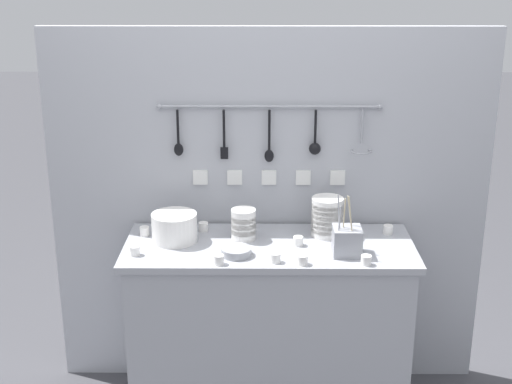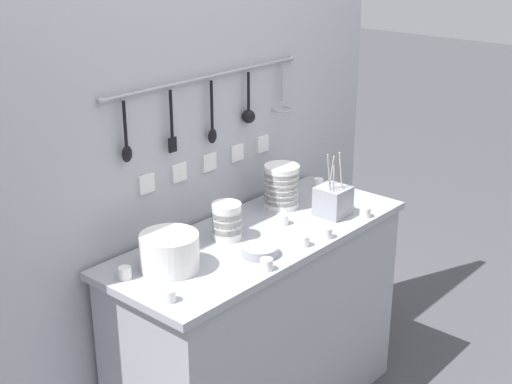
% 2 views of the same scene
% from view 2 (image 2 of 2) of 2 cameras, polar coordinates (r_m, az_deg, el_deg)
% --- Properties ---
extents(counter, '(1.31, 0.51, 0.85)m').
position_cam_2_polar(counter, '(2.96, 0.32, -10.84)').
color(counter, '#9EA0A8').
rests_on(counter, ground).
extents(back_wall, '(2.11, 0.11, 1.79)m').
position_cam_2_polar(back_wall, '(2.92, -4.00, -0.97)').
color(back_wall, '#A8AAB2').
rests_on(back_wall, ground).
extents(bowl_stack_nested_right, '(0.11, 0.11, 0.14)m').
position_cam_2_polar(bowl_stack_nested_right, '(2.69, -2.36, -2.35)').
color(bowl_stack_nested_right, white).
rests_on(bowl_stack_nested_right, counter).
extents(bowl_stack_short_front, '(0.15, 0.15, 0.18)m').
position_cam_2_polar(bowl_stack_short_front, '(2.98, 2.06, 0.47)').
color(bowl_stack_short_front, white).
rests_on(bowl_stack_short_front, counter).
extents(plate_stack, '(0.21, 0.21, 0.13)m').
position_cam_2_polar(plate_stack, '(2.48, -6.93, -4.78)').
color(plate_stack, white).
rests_on(plate_stack, counter).
extents(steel_mixing_bowl, '(0.13, 0.13, 0.03)m').
position_cam_2_polar(steel_mixing_bowl, '(2.58, 0.30, -4.72)').
color(steel_mixing_bowl, '#93969E').
rests_on(steel_mixing_bowl, counter).
extents(cutlery_caddy, '(0.12, 0.12, 0.28)m').
position_cam_2_polar(cutlery_caddy, '(2.92, 6.17, -0.69)').
color(cutlery_caddy, '#93969E').
rests_on(cutlery_caddy, counter).
extents(cup_beside_plates, '(0.04, 0.04, 0.04)m').
position_cam_2_polar(cup_beside_plates, '(2.65, 3.83, -3.90)').
color(cup_beside_plates, white).
rests_on(cup_beside_plates, counter).
extents(cup_mid_row, '(0.04, 0.04, 0.04)m').
position_cam_2_polar(cup_mid_row, '(2.30, -6.99, -8.22)').
color(cup_mid_row, white).
rests_on(cup_mid_row, counter).
extents(cup_edge_far, '(0.04, 0.04, 0.04)m').
position_cam_2_polar(cup_edge_far, '(2.47, 0.85, -5.81)').
color(cup_edge_far, white).
rests_on(cup_edge_far, counter).
extents(cup_edge_near, '(0.04, 0.04, 0.04)m').
position_cam_2_polar(cup_edge_near, '(3.23, 5.01, 0.72)').
color(cup_edge_near, white).
rests_on(cup_edge_near, counter).
extents(cup_front_left, '(0.04, 0.04, 0.04)m').
position_cam_2_polar(cup_front_left, '(2.65, -6.73, -4.03)').
color(cup_front_left, white).
rests_on(cup_front_left, counter).
extents(cup_centre, '(0.04, 0.04, 0.04)m').
position_cam_2_polar(cup_centre, '(2.46, -10.44, -6.38)').
color(cup_centre, white).
rests_on(cup_centre, counter).
extents(cup_back_right, '(0.04, 0.04, 0.04)m').
position_cam_2_polar(cup_back_right, '(2.73, 5.66, -3.25)').
color(cup_back_right, white).
rests_on(cup_back_right, counter).
extents(cup_front_right, '(0.04, 0.04, 0.04)m').
position_cam_2_polar(cup_front_right, '(2.93, 8.72, -1.60)').
color(cup_front_right, white).
rests_on(cup_front_right, counter).
extents(cup_by_caddy, '(0.04, 0.04, 0.04)m').
position_cam_2_polar(cup_by_caddy, '(2.83, 2.18, -2.19)').
color(cup_by_caddy, white).
rests_on(cup_by_caddy, counter).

